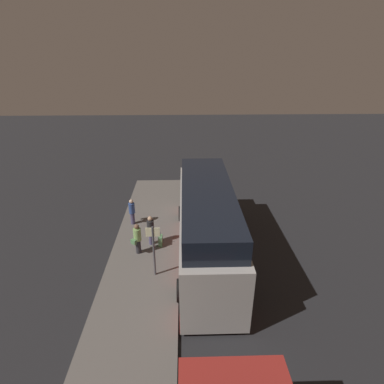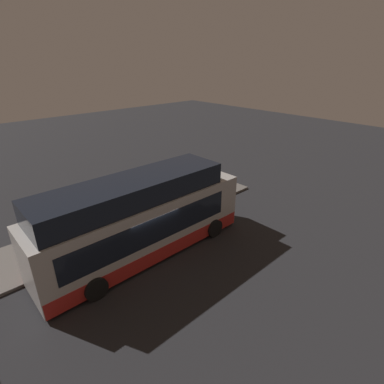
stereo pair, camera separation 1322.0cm
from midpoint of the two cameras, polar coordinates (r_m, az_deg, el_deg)
name	(u,v)px [view 1 (the left image)]	position (r m, az deg, el deg)	size (l,w,h in m)	color
ground	(210,255)	(13.95, -20.97, -18.09)	(80.00, 80.00, 0.00)	#232326
platform	(145,255)	(15.33, -33.52, -16.32)	(20.00, 3.56, 0.14)	#605B56
bus_lead	(206,226)	(13.02, -23.06, -12.07)	(10.44, 2.87, 3.93)	#B2ADA8
passenger_boarding	(132,211)	(17.51, -32.30, -7.07)	(0.59, 0.45, 1.62)	#4C476B
passenger_waiting	(137,238)	(15.06, -35.25, -12.91)	(0.65, 0.59, 1.69)	#2D2D33
passenger_with_bags	(151,229)	(15.27, -31.83, -11.39)	(0.37, 0.37, 1.69)	#4C476B
suitcase	(161,241)	(15.26, -29.88, -13.82)	(0.43, 0.21, 0.82)	#598C59
sign_post	(154,246)	(13.04, -36.11, -15.33)	(0.10, 0.62, 2.59)	#4C4C51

